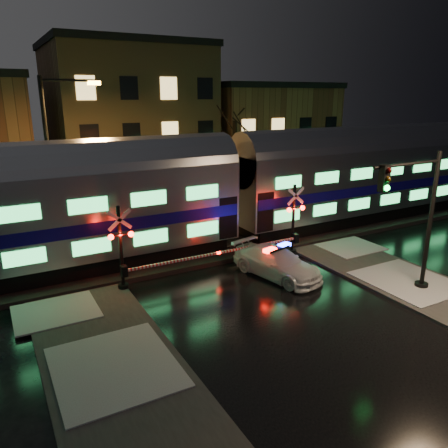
{
  "coord_description": "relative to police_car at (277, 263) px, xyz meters",
  "views": [
    {
      "loc": [
        -9.08,
        -14.52,
        8.0
      ],
      "look_at": [
        0.29,
        2.5,
        2.2
      ],
      "focal_mm": 35.0,
      "sensor_mm": 36.0,
      "label": 1
    }
  ],
  "objects": [
    {
      "name": "streetlight",
      "position": [
        -7.83,
        8.5,
        4.45
      ],
      "size": [
        2.97,
        0.31,
        8.87
      ],
      "color": "black",
      "rests_on": "ground"
    },
    {
      "name": "sidewalk_left",
      "position": [
        -8.42,
        -6.5,
        -0.6
      ],
      "size": [
        4.0,
        20.0,
        0.12
      ],
      "primitive_type": "cube",
      "color": "#2D2D2D",
      "rests_on": "ground"
    },
    {
      "name": "traffic_light",
      "position": [
        3.67,
        -4.17,
        2.47
      ],
      "size": [
        3.8,
        0.69,
        5.88
      ],
      "rotation": [
        0.0,
        0.0,
        0.02
      ],
      "color": "black",
      "rests_on": "ground"
    },
    {
      "name": "ballast",
      "position": [
        -1.92,
        4.5,
        -0.54
      ],
      "size": [
        90.0,
        4.2,
        0.24
      ],
      "primitive_type": "cube",
      "color": "black",
      "rests_on": "ground"
    },
    {
      "name": "police_car",
      "position": [
        0.0,
        0.0,
        0.0
      ],
      "size": [
        2.8,
        4.79,
        1.46
      ],
      "rotation": [
        0.0,
        0.0,
        0.23
      ],
      "color": "silver",
      "rests_on": "ground"
    },
    {
      "name": "building_right",
      "position": [
        13.08,
        21.5,
        3.59
      ],
      "size": [
        12.0,
        10.0,
        8.5
      ],
      "primitive_type": "cube",
      "color": "brown",
      "rests_on": "ground"
    },
    {
      "name": "crossing_signal_right",
      "position": [
        1.96,
        1.8,
        0.86
      ],
      "size": [
        5.21,
        0.63,
        3.69
      ],
      "color": "black",
      "rests_on": "ground"
    },
    {
      "name": "building_mid",
      "position": [
        0.08,
        22.0,
        5.09
      ],
      "size": [
        12.0,
        11.0,
        11.5
      ],
      "primitive_type": "cube",
      "color": "brown",
      "rests_on": "ground"
    },
    {
      "name": "ground",
      "position": [
        -1.92,
        -0.5,
        -0.66
      ],
      "size": [
        120.0,
        120.0,
        0.0
      ],
      "primitive_type": "plane",
      "color": "black",
      "rests_on": "ground"
    },
    {
      "name": "crossing_signal_left",
      "position": [
        -6.19,
        1.8,
        0.86
      ],
      "size": [
        5.21,
        0.63,
        3.69
      ],
      "color": "black",
      "rests_on": "ground"
    },
    {
      "name": "train",
      "position": [
        0.25,
        4.5,
        2.73
      ],
      "size": [
        51.0,
        3.12,
        5.92
      ],
      "color": "black",
      "rests_on": "ballast"
    }
  ]
}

